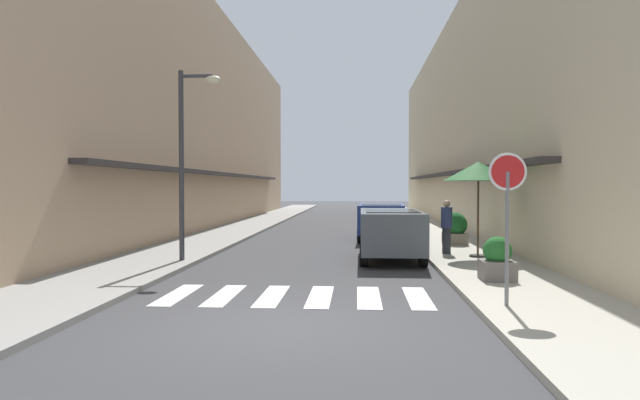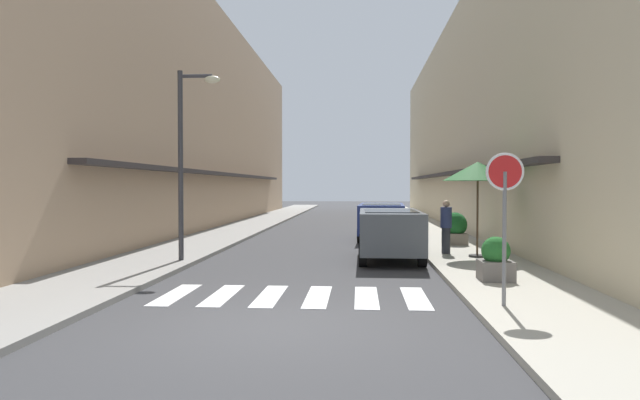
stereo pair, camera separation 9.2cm
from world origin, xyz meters
The scene contains 14 objects.
ground_plane centered at (0.00, 19.13, 0.00)m, with size 105.24×105.24×0.00m, color #38383A.
sidewalk_left centered at (-4.59, 19.13, 0.06)m, with size 2.72×66.97×0.12m, color gray.
sidewalk_right centered at (4.59, 19.13, 0.06)m, with size 2.72×66.97×0.12m, color #ADA899.
building_row_left centered at (-8.45, 20.53, 5.76)m, with size 5.50×45.05×11.52m.
building_row_right centered at (8.45, 20.53, 5.46)m, with size 5.50×45.05×10.93m.
crosswalk centered at (0.00, 2.26, 0.01)m, with size 5.20×2.20×0.01m.
parked_car_near centered at (2.18, 7.79, 0.92)m, with size 1.83×4.19×1.47m.
parked_car_mid centered at (2.18, 13.96, 0.92)m, with size 1.98×4.34×1.47m.
round_street_sign centered at (3.76, 1.15, 2.13)m, with size 0.65×0.07×2.63m.
street_lamp centered at (-3.47, 6.53, 3.33)m, with size 1.19×0.28×5.24m.
cafe_umbrella centered at (4.70, 7.79, 2.59)m, with size 2.01×2.01×2.76m.
planter_corner centered at (4.25, 3.76, 0.56)m, with size 0.70×0.70×0.96m.
planter_midblock centered at (4.65, 11.29, 0.68)m, with size 0.86×0.86×1.13m.
pedestrian_walking_near centered at (3.92, 8.54, 0.97)m, with size 0.34×0.34×1.63m.
Camera 1 is at (1.19, -8.50, 2.17)m, focal length 31.05 mm.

